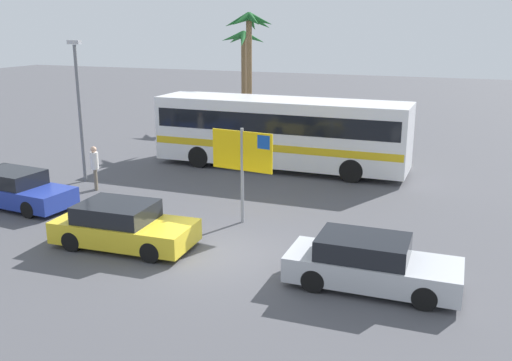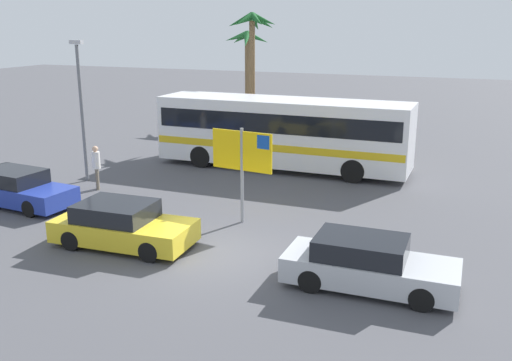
# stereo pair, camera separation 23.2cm
# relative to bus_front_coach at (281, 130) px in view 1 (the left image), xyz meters

# --- Properties ---
(ground) EXTENTS (120.00, 120.00, 0.00)m
(ground) POSITION_rel_bus_front_coach_xyz_m (1.53, -10.14, -1.78)
(ground) COLOR #4C4C51
(bus_front_coach) EXTENTS (11.47, 2.67, 3.17)m
(bus_front_coach) POSITION_rel_bus_front_coach_xyz_m (0.00, 0.00, 0.00)
(bus_front_coach) COLOR white
(bus_front_coach) RESTS_ON ground
(ferry_sign) EXTENTS (2.19, 0.33, 3.20)m
(ferry_sign) POSITION_rel_bus_front_coach_xyz_m (1.26, -7.44, 0.54)
(ferry_sign) COLOR gray
(ferry_sign) RESTS_ON ground
(car_silver) EXTENTS (4.32, 1.74, 1.32)m
(car_silver) POSITION_rel_bus_front_coach_xyz_m (6.06, -10.77, -1.15)
(car_silver) COLOR #B7BABF
(car_silver) RESTS_ON ground
(car_blue) EXTENTS (4.53, 2.04, 1.32)m
(car_blue) POSITION_rel_bus_front_coach_xyz_m (-7.15, -8.82, -1.15)
(car_blue) COLOR #23389E
(car_blue) RESTS_ON ground
(car_yellow) EXTENTS (4.25, 2.04, 1.32)m
(car_yellow) POSITION_rel_bus_front_coach_xyz_m (-1.30, -10.67, -1.15)
(car_yellow) COLOR yellow
(car_yellow) RESTS_ON ground
(pedestrian_by_bus) EXTENTS (0.32, 0.32, 1.78)m
(pedestrian_by_bus) POSITION_rel_bus_front_coach_xyz_m (-5.73, -6.00, -0.73)
(pedestrian_by_bus) COLOR #706656
(pedestrian_by_bus) RESTS_ON ground
(lamp_post_left_side) EXTENTS (0.56, 0.20, 5.81)m
(lamp_post_left_side) POSITION_rel_bus_front_coach_xyz_m (-6.96, -5.09, 1.44)
(lamp_post_left_side) COLOR slate
(lamp_post_left_side) RESTS_ON ground
(palm_tree_seaside) EXTENTS (2.89, 2.79, 7.04)m
(palm_tree_seaside) POSITION_rel_bus_front_coach_xyz_m (-3.88, 5.84, 3.94)
(palm_tree_seaside) COLOR brown
(palm_tree_seaside) RESTS_ON ground
(palm_tree_inland) EXTENTS (2.85, 2.86, 5.99)m
(palm_tree_inland) POSITION_rel_bus_front_coach_xyz_m (-6.23, 10.69, 2.95)
(palm_tree_inland) COLOR brown
(palm_tree_inland) RESTS_ON ground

